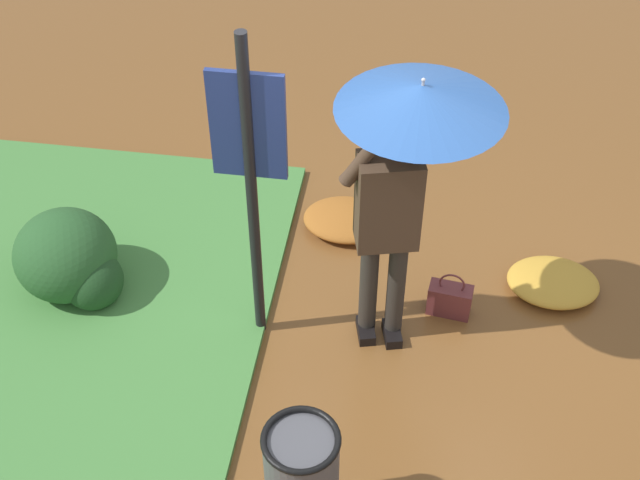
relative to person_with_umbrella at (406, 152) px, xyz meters
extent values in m
plane|color=brown|center=(0.03, -0.23, -1.55)|extent=(18.00, 18.00, 0.00)
cylinder|color=#2D2823|center=(-0.17, -0.01, -1.12)|extent=(0.12, 0.12, 0.86)
cylinder|color=#2D2823|center=(0.01, -0.01, -1.12)|extent=(0.12, 0.12, 0.86)
cube|color=black|center=(-0.17, -0.05, -1.51)|extent=(0.16, 0.24, 0.08)
cube|color=black|center=(0.01, -0.05, -1.51)|extent=(0.16, 0.24, 0.08)
cube|color=#473323|center=(-0.08, -0.01, -0.37)|extent=(0.43, 0.33, 0.64)
sphere|color=tan|center=(-0.08, -0.01, 0.09)|extent=(0.20, 0.20, 0.20)
ellipsoid|color=black|center=(-0.08, -0.01, 0.12)|extent=(0.20, 0.20, 0.15)
cylinder|color=#473323|center=(-0.29, -0.04, -0.16)|extent=(0.18, 0.13, 0.18)
cylinder|color=#473323|center=(-0.25, -0.05, -0.07)|extent=(0.24, 0.11, 0.33)
cube|color=black|center=(-0.17, -0.03, 0.07)|extent=(0.07, 0.03, 0.14)
cylinder|color=#473323|center=(0.08, -0.01, -0.13)|extent=(0.11, 0.10, 0.09)
cylinder|color=#473323|center=(0.07, 0.00, -0.04)|extent=(0.10, 0.09, 0.23)
cylinder|color=#A5A5AD|center=(0.06, 0.01, 0.27)|extent=(0.02, 0.02, 0.41)
cone|color=#264C8C|center=(0.06, 0.01, 0.37)|extent=(0.96, 0.96, 0.16)
sphere|color=#A5A5AD|center=(0.06, 0.01, 0.48)|extent=(0.02, 0.02, 0.02)
cylinder|color=black|center=(-0.89, -0.10, -0.40)|extent=(0.07, 0.07, 2.30)
cube|color=navy|center=(-0.89, -0.09, 0.15)|extent=(0.44, 0.04, 0.70)
cube|color=silver|center=(-0.89, -0.07, 0.15)|extent=(0.38, 0.01, 0.64)
cube|color=brown|center=(0.38, 0.24, -1.43)|extent=(0.32, 0.18, 0.24)
torus|color=brown|center=(0.38, 0.24, -1.27)|extent=(0.18, 0.04, 0.18)
torus|color=black|center=(-0.37, -1.50, -0.74)|extent=(0.42, 0.42, 0.04)
ellipsoid|color=#285628|center=(-2.31, 0.09, -1.23)|extent=(0.72, 0.72, 0.64)
ellipsoid|color=#1E421E|center=(-2.09, -0.02, -1.34)|extent=(0.43, 0.43, 0.43)
ellipsoid|color=#A86023|center=(-0.44, 1.02, -1.48)|extent=(0.67, 0.53, 0.15)
ellipsoid|color=gold|center=(1.11, 0.57, -1.48)|extent=(0.66, 0.53, 0.14)
camera|label=1|loc=(0.10, -4.00, 3.04)|focal=49.20mm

